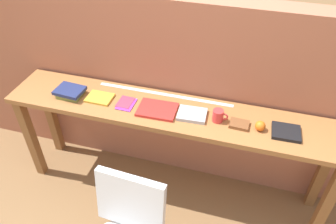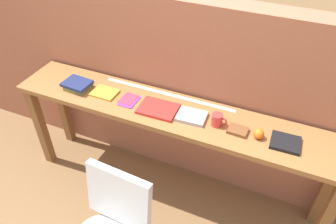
{
  "view_description": "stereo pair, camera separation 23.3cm",
  "coord_description": "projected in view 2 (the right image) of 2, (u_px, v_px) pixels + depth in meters",
  "views": [
    {
      "loc": [
        0.5,
        -1.48,
        2.38
      ],
      "look_at": [
        0.0,
        0.25,
        0.9
      ],
      "focal_mm": 35.0,
      "sensor_mm": 36.0,
      "label": 1
    },
    {
      "loc": [
        0.72,
        -1.4,
        2.38
      ],
      "look_at": [
        0.0,
        0.25,
        0.9
      ],
      "focal_mm": 35.0,
      "sensor_mm": 36.0,
      "label": 2
    }
  ],
  "objects": [
    {
      "name": "book_stack_leftmost",
      "position": [
        78.0,
        85.0,
        2.57
      ],
      "size": [
        0.22,
        0.18,
        0.06
      ],
      "color": "olive",
      "rests_on": "sideboard"
    },
    {
      "name": "book_repair_rightmost",
      "position": [
        285.0,
        143.0,
        2.1
      ],
      "size": [
        0.19,
        0.17,
        0.02
      ],
      "primitive_type": "cube",
      "rotation": [
        0.0,
        0.0,
        0.03
      ],
      "color": "black",
      "rests_on": "sideboard"
    },
    {
      "name": "ground_plane",
      "position": [
        156.0,
        213.0,
        2.72
      ],
      "size": [
        40.0,
        40.0,
        0.0
      ],
      "primitive_type": "plane",
      "color": "brown"
    },
    {
      "name": "magazine_cycling",
      "position": [
        105.0,
        93.0,
        2.53
      ],
      "size": [
        0.19,
        0.15,
        0.02
      ],
      "primitive_type": "cube",
      "rotation": [
        0.0,
        0.0,
        -0.01
      ],
      "color": "gold",
      "rests_on": "sideboard"
    },
    {
      "name": "leather_journal_brown",
      "position": [
        238.0,
        130.0,
        2.19
      ],
      "size": [
        0.13,
        0.11,
        0.02
      ],
      "primitive_type": "cube",
      "rotation": [
        0.0,
        0.0,
        -0.04
      ],
      "color": "brown",
      "rests_on": "sideboard"
    },
    {
      "name": "book_open_centre",
      "position": [
        158.0,
        109.0,
        2.37
      ],
      "size": [
        0.28,
        0.21,
        0.02
      ],
      "primitive_type": "cube",
      "rotation": [
        0.0,
        0.0,
        0.03
      ],
      "color": "red",
      "rests_on": "sideboard"
    },
    {
      "name": "sports_ball_small",
      "position": [
        259.0,
        134.0,
        2.13
      ],
      "size": [
        0.07,
        0.07,
        0.07
      ],
      "primitive_type": "sphere",
      "color": "orange",
      "rests_on": "sideboard"
    },
    {
      "name": "sideboard",
      "position": [
        171.0,
        125.0,
        2.47
      ],
      "size": [
        2.5,
        0.44,
        0.88
      ],
      "color": "#996033",
      "rests_on": "ground"
    },
    {
      "name": "pamphlet_pile_colourful",
      "position": [
        129.0,
        100.0,
        2.46
      ],
      "size": [
        0.13,
        0.17,
        0.01
      ],
      "color": "#3399D8",
      "rests_on": "sideboard"
    },
    {
      "name": "book_grey_hardcover",
      "position": [
        192.0,
        116.0,
        2.3
      ],
      "size": [
        0.21,
        0.17,
        0.03
      ],
      "primitive_type": "cube",
      "rotation": [
        0.0,
        0.0,
        0.05
      ],
      "color": "#9E9EA3",
      "rests_on": "sideboard"
    },
    {
      "name": "brick_wall_back",
      "position": [
        187.0,
        94.0,
        2.67
      ],
      "size": [
        6.0,
        0.2,
        1.59
      ],
      "primitive_type": "cube",
      "color": "#9E5B42",
      "rests_on": "ground"
    },
    {
      "name": "ruler_metal_back_edge",
      "position": [
        168.0,
        94.0,
        2.52
      ],
      "size": [
        1.07,
        0.03,
        0.0
      ],
      "primitive_type": "cube",
      "color": "silver",
      "rests_on": "sideboard"
    },
    {
      "name": "mug",
      "position": [
        217.0,
        120.0,
        2.22
      ],
      "size": [
        0.11,
        0.08,
        0.09
      ],
      "color": "red",
      "rests_on": "sideboard"
    }
  ]
}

